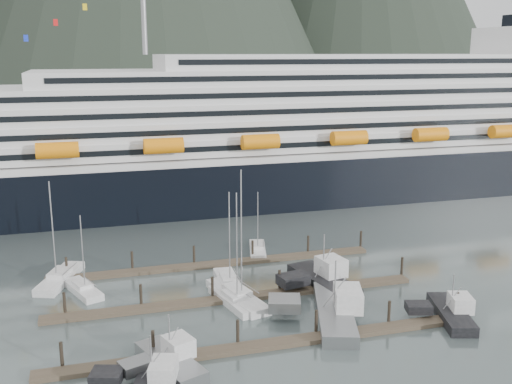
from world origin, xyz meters
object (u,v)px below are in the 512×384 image
sailboat_f (258,250)px  trawler_a (151,382)px  sailboat_e (60,279)px  trawler_e (322,280)px  cruise_ship (333,139)px  sailboat_a (83,290)px  trawler_c (333,310)px  sailboat_b (234,301)px  trawler_d (450,312)px  trawler_b (169,360)px  sailboat_d (237,297)px  sailboat_c (229,283)px

sailboat_f → trawler_a: 40.57m
sailboat_e → trawler_e: 35.88m
trawler_a → trawler_e: (25.03, 19.10, 0.18)m
sailboat_f → cruise_ship: bearing=-23.9°
sailboat_a → trawler_c: size_ratio=0.69×
cruise_ship → sailboat_b: (-35.81, -53.13, -11.61)m
sailboat_e → sailboat_b: bearing=-102.4°
sailboat_b → trawler_a: (-12.17, -16.78, 0.38)m
trawler_c → sailboat_f: bearing=22.4°
trawler_d → trawler_e: 17.24m
cruise_ship → trawler_a: bearing=-124.5°
trawler_b → sailboat_b: bearing=-57.2°
sailboat_b → trawler_e: 13.07m
trawler_c → trawler_b: bearing=124.9°
trawler_a → trawler_b: size_ratio=1.13×
trawler_a → sailboat_f: bearing=-13.4°
trawler_e → trawler_d: bearing=-152.1°
sailboat_b → sailboat_d: sailboat_d is taller
cruise_ship → trawler_b: size_ratio=20.52×
cruise_ship → trawler_d: size_ratio=19.63×
sailboat_b → sailboat_d: size_ratio=0.85×
sailboat_a → sailboat_f: size_ratio=1.07×
sailboat_b → sailboat_c: bearing=-20.3°
trawler_a → sailboat_b: bearing=-18.8°
sailboat_b → sailboat_f: (8.42, 18.18, -0.04)m
cruise_ship → sailboat_c: bearing=-126.5°
sailboat_d → trawler_b: bearing=129.0°
sailboat_c → trawler_b: 21.92m
sailboat_c → trawler_e: (12.10, -3.51, 0.57)m
sailboat_c → sailboat_b: bearing=175.4°
trawler_c → trawler_e: 9.84m
sailboat_c → trawler_e: bearing=-103.4°
sailboat_e → trawler_c: size_ratio=0.93×
sailboat_e → trawler_a: (8.95, -30.62, 0.37)m
sailboat_d → sailboat_f: sailboat_d is taller
sailboat_e → trawler_d: sailboat_e is taller
sailboat_b → trawler_a: size_ratio=1.30×
sailboat_e → trawler_a: 31.90m
sailboat_b → trawler_e: (12.85, 2.32, 0.56)m
trawler_a → trawler_d: bearing=-63.9°
sailboat_d → trawler_d: (22.96, -12.14, 0.36)m
sailboat_b → trawler_b: sailboat_b is taller
cruise_ship → trawler_d: cruise_ship is taller
cruise_ship → trawler_a: 85.53m
cruise_ship → sailboat_c: size_ratio=15.25×
sailboat_a → trawler_b: bearing=178.8°
cruise_ship → trawler_e: cruise_ship is taller
sailboat_b → sailboat_d: 1.26m
sailboat_d → trawler_e: sailboat_d is taller
sailboat_c → trawler_e: 12.61m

